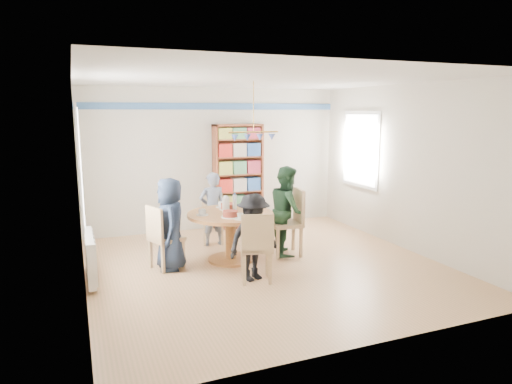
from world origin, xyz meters
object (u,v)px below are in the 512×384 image
chair_right (291,219)px  person_near (253,237)px  person_right (287,211)px  chair_far (213,216)px  person_far (213,209)px  radiator (90,257)px  chair_near (257,244)px  dining_table (230,225)px  bookshelf (238,177)px  person_left (170,224)px  chair_left (161,235)px

chair_right → person_near: 1.28m
person_right → chair_far: bearing=56.6°
person_right → person_far: bearing=63.0°
radiator → chair_near: 2.22m
radiator → dining_table: bearing=4.2°
bookshelf → person_far: bearing=-129.6°
dining_table → person_right: person_right is taller
dining_table → person_left: (-0.92, -0.03, 0.11)m
radiator → person_left: 1.16m
person_near → person_right: bearing=26.7°
person_far → chair_far: bearing=-108.0°
chair_near → person_right: (0.92, 0.98, 0.18)m
chair_near → person_near: size_ratio=0.81×
chair_right → chair_far: chair_right is taller
person_right → person_far: (-0.96, 0.91, -0.08)m
person_left → person_far: bearing=141.2°
person_right → person_near: (-0.92, -0.87, -0.12)m
chair_left → person_right: bearing=-0.0°
radiator → dining_table: size_ratio=0.77×
person_near → bookshelf: (0.77, 2.76, 0.40)m
bookshelf → chair_left: bearing=-134.2°
dining_table → person_near: size_ratio=1.10×
person_left → person_near: bearing=53.3°
chair_near → bookshelf: size_ratio=0.47×
dining_table → bookshelf: 2.10m
chair_right → person_right: (-0.06, 0.04, 0.13)m
chair_right → person_far: person_far is taller
chair_near → person_near: bearing=90.8°
chair_left → chair_right: chair_right is taller
chair_left → chair_near: size_ratio=0.98×
radiator → person_near: (2.05, -0.72, 0.24)m
person_right → bookshelf: (-0.15, 1.90, 0.28)m
dining_table → chair_right: (1.00, -0.05, 0.02)m
radiator → bookshelf: (2.82, 2.04, 0.64)m
radiator → bookshelf: bookshelf is taller
chair_far → chair_near: 2.06m
chair_right → bookshelf: bearing=95.9°
person_near → chair_left: bearing=124.4°
chair_near → person_near: 0.14m
chair_far → bookshelf: size_ratio=0.42×
chair_right → chair_far: (-0.97, 1.12, -0.12)m
chair_near → chair_left: bearing=137.5°
chair_left → person_right: 2.00m
person_near → bookshelf: 2.90m
chair_right → chair_near: size_ratio=1.10×
chair_left → person_far: size_ratio=0.75×
person_left → chair_right: bearing=94.6°
person_far → chair_right: bearing=136.1°
person_right → dining_table: bearing=106.0°
chair_right → person_left: (-1.92, 0.02, 0.09)m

